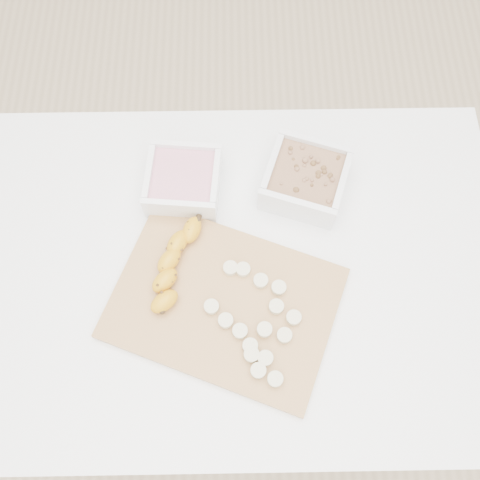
{
  "coord_description": "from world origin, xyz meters",
  "views": [
    {
      "loc": [
        -0.01,
        -0.33,
        1.68
      ],
      "look_at": [
        0.0,
        0.03,
        0.81
      ],
      "focal_mm": 40.0,
      "sensor_mm": 36.0,
      "label": 1
    }
  ],
  "objects_px": {
    "bowl_yogurt": "(183,181)",
    "bowl_granola": "(305,179)",
    "cutting_board": "(224,303)",
    "table": "(240,283)",
    "banana": "(174,266)"
  },
  "relations": [
    {
      "from": "bowl_yogurt",
      "to": "bowl_granola",
      "type": "bearing_deg",
      "value": -0.27
    },
    {
      "from": "cutting_board",
      "to": "bowl_granola",
      "type": "bearing_deg",
      "value": 56.1
    },
    {
      "from": "bowl_yogurt",
      "to": "table",
      "type": "bearing_deg",
      "value": -57.33
    },
    {
      "from": "table",
      "to": "bowl_granola",
      "type": "xyz_separation_m",
      "value": [
        0.13,
        0.16,
        0.13
      ]
    },
    {
      "from": "bowl_granola",
      "to": "table",
      "type": "bearing_deg",
      "value": -127.69
    },
    {
      "from": "bowl_granola",
      "to": "cutting_board",
      "type": "relative_size",
      "value": 0.48
    },
    {
      "from": "bowl_yogurt",
      "to": "cutting_board",
      "type": "bearing_deg",
      "value": -72.09
    },
    {
      "from": "cutting_board",
      "to": "banana",
      "type": "bearing_deg",
      "value": 144.56
    },
    {
      "from": "bowl_yogurt",
      "to": "banana",
      "type": "bearing_deg",
      "value": -94.15
    },
    {
      "from": "table",
      "to": "bowl_yogurt",
      "type": "xyz_separation_m",
      "value": [
        -0.11,
        0.17,
        0.13
      ]
    },
    {
      "from": "bowl_granola",
      "to": "banana",
      "type": "xyz_separation_m",
      "value": [
        -0.25,
        -0.17,
        -0.0
      ]
    },
    {
      "from": "bowl_yogurt",
      "to": "banana",
      "type": "relative_size",
      "value": 0.79
    },
    {
      "from": "bowl_granola",
      "to": "bowl_yogurt",
      "type": "bearing_deg",
      "value": 179.73
    },
    {
      "from": "cutting_board",
      "to": "banana",
      "type": "distance_m",
      "value": 0.11
    },
    {
      "from": "table",
      "to": "bowl_granola",
      "type": "distance_m",
      "value": 0.25
    }
  ]
}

